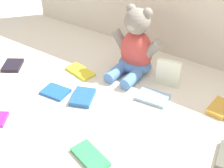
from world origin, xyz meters
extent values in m
plane|color=silver|center=(0.00, 0.00, 0.00)|extent=(3.20, 3.20, 0.00)
ellipsoid|color=#D84C47|center=(-0.07, 0.17, 0.10)|extent=(0.15, 0.11, 0.19)
ellipsoid|color=#598CD1|center=(-0.07, 0.16, 0.03)|extent=(0.15, 0.12, 0.07)
sphere|color=gray|center=(-0.07, 0.16, 0.24)|extent=(0.11, 0.11, 0.11)
ellipsoid|color=#AEA599|center=(-0.07, 0.12, 0.23)|extent=(0.04, 0.03, 0.03)
sphere|color=gray|center=(-0.11, 0.17, 0.28)|extent=(0.04, 0.04, 0.04)
sphere|color=gray|center=(-0.04, 0.17, 0.28)|extent=(0.04, 0.04, 0.04)
cylinder|color=gray|center=(-0.15, 0.16, 0.13)|extent=(0.09, 0.04, 0.10)
cylinder|color=gray|center=(0.00, 0.16, 0.13)|extent=(0.09, 0.04, 0.10)
cylinder|color=#598CD1|center=(-0.11, 0.06, 0.02)|extent=(0.05, 0.11, 0.05)
cylinder|color=#598CD1|center=(-0.03, 0.06, 0.02)|extent=(0.05, 0.11, 0.05)
cube|color=yellow|center=(-0.27, 0.01, 0.01)|extent=(0.15, 0.09, 0.01)
cube|color=gold|center=(0.33, 0.10, 0.01)|extent=(0.08, 0.11, 0.02)
cube|color=#8BB1D9|center=(0.09, 0.02, 0.01)|extent=(0.13, 0.10, 0.01)
cube|color=#389D61|center=(0.07, -0.35, 0.01)|extent=(0.14, 0.10, 0.01)
cube|color=white|center=(0.09, 0.14, 0.06)|extent=(0.10, 0.04, 0.11)
cube|color=blue|center=(-0.26, -0.16, 0.01)|extent=(0.11, 0.09, 0.01)
cube|color=black|center=(-0.55, -0.13, 0.01)|extent=(0.12, 0.13, 0.02)
cube|color=#255DAF|center=(-0.14, -0.13, 0.01)|extent=(0.12, 0.13, 0.02)
camera|label=1|loc=(0.47, -0.83, 0.74)|focal=47.93mm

